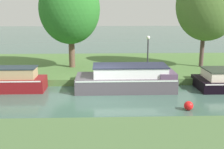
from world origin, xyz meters
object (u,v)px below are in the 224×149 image
(willow_tree_centre, at_px, (208,5))
(mooring_post_near, at_px, (25,74))
(channel_buoy, at_px, (189,106))
(willow_tree_left, at_px, (70,9))
(slate_cruiser, at_px, (128,79))
(lamp_post, at_px, (148,49))

(willow_tree_centre, xyz_separation_m, mooring_post_near, (-12.00, -2.69, -4.13))
(mooring_post_near, xyz_separation_m, channel_buoy, (8.69, -4.70, -0.49))
(willow_tree_left, height_order, mooring_post_near, willow_tree_left)
(slate_cruiser, height_order, channel_buoy, slate_cruiser)
(lamp_post, relative_size, channel_buoy, 5.73)
(mooring_post_near, bearing_deg, willow_tree_centre, 12.61)
(slate_cruiser, height_order, willow_tree_left, willow_tree_left)
(slate_cruiser, height_order, lamp_post, lamp_post)
(willow_tree_centre, xyz_separation_m, lamp_post, (-4.27, -1.27, -2.86))
(willow_tree_left, bearing_deg, lamp_post, -15.66)
(willow_tree_left, bearing_deg, slate_cruiser, -48.30)
(lamp_post, bearing_deg, mooring_post_near, -169.60)
(channel_buoy, bearing_deg, mooring_post_near, 151.57)
(lamp_post, bearing_deg, channel_buoy, -81.13)
(slate_cruiser, bearing_deg, willow_tree_left, 131.70)
(willow_tree_left, bearing_deg, channel_buoy, -50.86)
(willow_tree_left, height_order, channel_buoy, willow_tree_left)
(willow_tree_left, xyz_separation_m, lamp_post, (5.22, -1.46, -2.55))
(channel_buoy, bearing_deg, slate_cruiser, 125.88)
(mooring_post_near, distance_m, channel_buoy, 9.89)
(slate_cruiser, xyz_separation_m, willow_tree_left, (-3.66, 4.11, 3.88))
(willow_tree_centre, height_order, mooring_post_near, willow_tree_centre)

